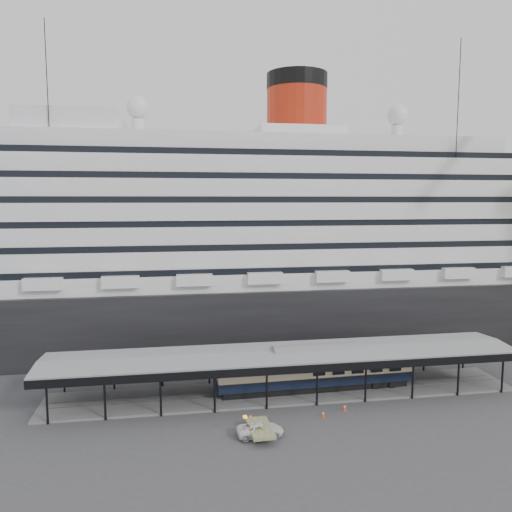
# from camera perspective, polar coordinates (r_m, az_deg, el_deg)

# --- Properties ---
(ground) EXTENTS (200.00, 200.00, 0.00)m
(ground) POSITION_cam_1_polar(r_m,az_deg,el_deg) (57.81, 4.35, -17.18)
(ground) COLOR #3C3C3E
(ground) RESTS_ON ground
(cruise_ship) EXTENTS (130.00, 30.00, 43.90)m
(cruise_ship) POSITION_cam_1_polar(r_m,az_deg,el_deg) (84.50, -0.70, 3.22)
(cruise_ship) COLOR black
(cruise_ship) RESTS_ON ground
(platform_canopy) EXTENTS (56.00, 9.18, 5.30)m
(platform_canopy) POSITION_cam_1_polar(r_m,az_deg,el_deg) (61.46, 3.22, -13.33)
(platform_canopy) COLOR slate
(platform_canopy) RESTS_ON ground
(port_truck) EXTENTS (4.67, 2.25, 1.28)m
(port_truck) POSITION_cam_1_polar(r_m,az_deg,el_deg) (51.94, 0.48, -19.24)
(port_truck) COLOR white
(port_truck) RESTS_ON ground
(pullman_carriage) EXTENTS (24.03, 3.80, 23.51)m
(pullman_carriage) POSITION_cam_1_polar(r_m,az_deg,el_deg) (62.23, 6.81, -12.64)
(pullman_carriage) COLOR black
(pullman_carriage) RESTS_ON ground
(traffic_cone_left) EXTENTS (0.47, 0.47, 0.74)m
(traffic_cone_left) POSITION_cam_1_polar(r_m,az_deg,el_deg) (55.17, -0.63, -17.95)
(traffic_cone_left) COLOR red
(traffic_cone_left) RESTS_ON ground
(traffic_cone_mid) EXTENTS (0.42, 0.42, 0.66)m
(traffic_cone_mid) POSITION_cam_1_polar(r_m,az_deg,el_deg) (56.50, 7.69, -17.44)
(traffic_cone_mid) COLOR #EA530D
(traffic_cone_mid) RESTS_ON ground
(traffic_cone_right) EXTENTS (0.46, 0.46, 0.73)m
(traffic_cone_right) POSITION_cam_1_polar(r_m,az_deg,el_deg) (58.33, 10.11, -16.65)
(traffic_cone_right) COLOR #FB440D
(traffic_cone_right) RESTS_ON ground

